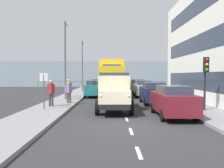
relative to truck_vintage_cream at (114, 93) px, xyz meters
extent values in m
plane|color=#2D2D30|center=(-0.62, -7.81, -1.18)|extent=(80.00, 80.00, 0.00)
cube|color=gray|center=(-5.42, -7.81, -1.10)|extent=(2.67, 39.34, 0.15)
cube|color=gray|center=(4.19, -7.81, -1.10)|extent=(2.67, 39.34, 0.15)
cube|color=silver|center=(-0.62, 7.57, -1.17)|extent=(0.12, 1.10, 0.01)
cube|color=silver|center=(-0.62, 5.05, -1.17)|extent=(0.12, 1.10, 0.01)
cube|color=silver|center=(-0.62, 2.48, -1.17)|extent=(0.12, 1.10, 0.01)
cube|color=silver|center=(-0.62, -0.32, -1.17)|extent=(0.12, 1.10, 0.01)
cube|color=silver|center=(-0.62, -2.63, -1.17)|extent=(0.12, 1.10, 0.01)
cube|color=silver|center=(-0.62, -5.37, -1.17)|extent=(0.12, 1.10, 0.01)
cube|color=silver|center=(-0.62, -8.27, -1.17)|extent=(0.12, 1.10, 0.01)
cube|color=silver|center=(-0.62, -11.20, -1.17)|extent=(0.12, 1.10, 0.01)
cube|color=silver|center=(-0.62, -13.82, -1.17)|extent=(0.12, 1.10, 0.01)
cube|color=silver|center=(-0.62, -16.46, -1.17)|extent=(0.12, 1.10, 0.01)
cube|color=silver|center=(-0.62, -18.74, -1.17)|extent=(0.12, 1.10, 0.01)
cube|color=silver|center=(-0.62, -21.29, -1.17)|extent=(0.12, 1.10, 0.01)
cube|color=silver|center=(-0.62, -23.82, -1.17)|extent=(0.12, 1.10, 0.01)
cube|color=#2D3847|center=(-6.79, -4.10, 0.62)|extent=(0.08, 16.12, 1.40)
cube|color=#2D3847|center=(-6.79, -4.10, 3.62)|extent=(0.08, 16.12, 1.40)
cube|color=#2D3847|center=(-6.79, -4.10, 6.62)|extent=(0.08, 16.12, 1.40)
cube|color=#84939E|center=(-0.62, -30.48, 1.32)|extent=(80.00, 0.80, 5.00)
cylinder|color=#4C5156|center=(-14.62, -26.88, -0.58)|extent=(0.08, 0.08, 1.20)
cylinder|color=#4C5156|center=(-12.62, -26.88, -0.58)|extent=(0.08, 0.08, 1.20)
cylinder|color=#4C5156|center=(-10.62, -26.88, -0.58)|extent=(0.08, 0.08, 1.20)
cylinder|color=#4C5156|center=(-8.62, -26.88, -0.58)|extent=(0.08, 0.08, 1.20)
cylinder|color=#4C5156|center=(-6.62, -26.88, -0.58)|extent=(0.08, 0.08, 1.20)
cylinder|color=#4C5156|center=(-4.62, -26.88, -0.58)|extent=(0.08, 0.08, 1.20)
cylinder|color=#4C5156|center=(-2.62, -26.88, -0.58)|extent=(0.08, 0.08, 1.20)
cylinder|color=#4C5156|center=(-0.62, -26.88, -0.58)|extent=(0.08, 0.08, 1.20)
cylinder|color=#4C5156|center=(1.38, -26.88, -0.58)|extent=(0.08, 0.08, 1.20)
cylinder|color=#4C5156|center=(3.38, -26.88, -0.58)|extent=(0.08, 0.08, 1.20)
cylinder|color=#4C5156|center=(5.38, -26.88, -0.58)|extent=(0.08, 0.08, 1.20)
cylinder|color=#4C5156|center=(7.38, -26.88, -0.58)|extent=(0.08, 0.08, 1.20)
cylinder|color=#4C5156|center=(9.38, -26.88, -0.58)|extent=(0.08, 0.08, 1.20)
cylinder|color=#4C5156|center=(11.38, -26.88, -0.58)|extent=(0.08, 0.08, 1.20)
cylinder|color=#4C5156|center=(13.38, -26.88, -0.58)|extent=(0.08, 0.08, 1.20)
cube|color=#4C5156|center=(-0.62, -26.88, -0.06)|extent=(28.00, 0.08, 0.08)
cube|color=black|center=(0.00, -0.38, -0.58)|extent=(1.64, 5.60, 0.30)
cube|color=beige|center=(0.00, 1.47, -0.08)|extent=(1.72, 1.90, 0.70)
cube|color=silver|center=(0.00, 2.36, -0.11)|extent=(1.16, 0.08, 0.56)
sphere|color=white|center=(-0.74, 2.36, 0.02)|extent=(0.20, 0.20, 0.20)
sphere|color=white|center=(0.73, 2.36, 0.02)|extent=(0.20, 0.20, 0.20)
cube|color=beige|center=(0.00, -0.04, 0.50)|extent=(1.93, 1.34, 1.15)
cube|color=#2D3847|center=(0.00, -0.04, 0.97)|extent=(1.78, 1.23, 0.56)
cube|color=#2D2319|center=(0.00, -1.72, -0.35)|extent=(2.10, 2.80, 0.16)
cube|color=black|center=(-1.01, -1.72, -0.03)|extent=(0.08, 2.80, 0.56)
cube|color=black|center=(1.01, -1.72, -0.03)|extent=(0.08, 2.80, 0.56)
cylinder|color=black|center=(-0.97, 1.30, -0.73)|extent=(0.24, 0.90, 0.90)
cylinder|color=black|center=(0.97, 1.30, -0.73)|extent=(0.24, 0.90, 0.90)
cylinder|color=black|center=(-0.97, -1.92, -0.73)|extent=(0.24, 0.90, 0.90)
cylinder|color=black|center=(0.97, -1.92, -0.73)|extent=(0.24, 0.90, 0.90)
cube|color=gold|center=(0.10, -7.47, 0.64)|extent=(2.40, 2.21, 2.60)
cube|color=#2D3847|center=(0.10, -7.47, 1.21)|extent=(2.20, 2.04, 0.80)
cube|color=#1933B2|center=(0.10, -7.47, 2.04)|extent=(1.75, 0.20, 0.16)
cube|color=gold|center=(0.10, -11.47, 1.19)|extent=(2.50, 5.95, 3.00)
cube|color=black|center=(0.10, -10.53, -0.48)|extent=(2.00, 8.07, 0.36)
cylinder|color=black|center=(-1.05, -7.56, -0.66)|extent=(0.28, 1.04, 1.04)
cylinder|color=black|center=(1.25, -7.56, -0.66)|extent=(0.28, 1.04, 1.04)
cylinder|color=black|center=(-1.05, -11.17, -0.66)|extent=(0.28, 1.04, 1.04)
cylinder|color=black|center=(1.25, -11.17, -0.66)|extent=(0.28, 1.04, 1.04)
cylinder|color=black|center=(-1.05, -13.30, -0.66)|extent=(0.28, 1.04, 1.04)
cylinder|color=black|center=(1.25, -13.30, -0.66)|extent=(0.28, 1.04, 1.04)
cube|color=maroon|center=(-3.14, 1.85, -0.38)|extent=(1.70, 4.20, 1.00)
cube|color=#2D3847|center=(-3.14, 2.05, 0.33)|extent=(1.40, 2.31, 0.42)
cylinder|color=black|center=(-2.33, 0.55, -0.88)|extent=(0.18, 0.60, 0.60)
cylinder|color=black|center=(-3.95, 0.55, -0.88)|extent=(0.18, 0.60, 0.60)
cylinder|color=black|center=(-2.33, 3.15, -0.88)|extent=(0.18, 0.60, 0.60)
cylinder|color=black|center=(-3.95, 3.15, -0.88)|extent=(0.18, 0.60, 0.60)
cube|color=navy|center=(-3.14, -3.72, -0.38)|extent=(1.69, 4.10, 1.00)
cube|color=#2D3847|center=(-3.14, -3.52, 0.33)|extent=(1.38, 2.26, 0.42)
cylinder|color=black|center=(-2.34, -5.00, -0.88)|extent=(0.18, 0.60, 0.60)
cylinder|color=black|center=(-3.94, -5.00, -0.88)|extent=(0.18, 0.60, 0.60)
cylinder|color=black|center=(-2.34, -2.45, -0.88)|extent=(0.18, 0.60, 0.60)
cylinder|color=black|center=(-3.94, -2.45, -0.88)|extent=(0.18, 0.60, 0.60)
cube|color=#B7BABF|center=(-3.14, -9.53, -0.38)|extent=(1.74, 3.89, 1.00)
cube|color=#2D3847|center=(-3.14, -9.33, 0.33)|extent=(1.43, 2.14, 0.42)
cylinder|color=black|center=(-2.31, -10.73, -0.88)|extent=(0.18, 0.60, 0.60)
cylinder|color=black|center=(-3.97, -10.73, -0.88)|extent=(0.18, 0.60, 0.60)
cylinder|color=black|center=(-2.31, -8.32, -0.88)|extent=(0.18, 0.60, 0.60)
cylinder|color=black|center=(-3.97, -8.32, -0.88)|extent=(0.18, 0.60, 0.60)
cube|color=slate|center=(-3.14, -15.27, -0.38)|extent=(1.84, 4.49, 1.00)
cube|color=#2D3847|center=(-3.14, -15.07, 0.33)|extent=(1.51, 2.47, 0.42)
cylinder|color=black|center=(-2.27, -16.66, -0.88)|extent=(0.18, 0.60, 0.60)
cylinder|color=black|center=(-4.01, -16.66, -0.88)|extent=(0.18, 0.60, 0.60)
cylinder|color=black|center=(-2.27, -13.88, -0.88)|extent=(0.18, 0.60, 0.60)
cylinder|color=black|center=(-4.01, -13.88, -0.88)|extent=(0.18, 0.60, 0.60)
cube|color=#1E6670|center=(1.91, -9.37, -0.38)|extent=(1.81, 3.94, 1.00)
cube|color=#2D3847|center=(1.91, -9.57, 0.33)|extent=(1.48, 2.17, 0.42)
cylinder|color=black|center=(1.05, -8.15, -0.88)|extent=(0.18, 0.60, 0.60)
cylinder|color=black|center=(2.76, -8.15, -0.88)|extent=(0.18, 0.60, 0.60)
cylinder|color=black|center=(1.05, -10.59, -0.88)|extent=(0.18, 0.60, 0.60)
cylinder|color=black|center=(2.76, -10.59, -0.88)|extent=(0.18, 0.60, 0.60)
cube|color=#B21E1E|center=(1.91, -15.72, -0.38)|extent=(1.77, 4.57, 1.00)
cube|color=#2D3847|center=(1.91, -15.92, 0.33)|extent=(1.45, 2.52, 0.42)
cylinder|color=black|center=(1.07, -14.31, -0.88)|extent=(0.18, 0.60, 0.60)
cylinder|color=black|center=(2.74, -14.31, -0.88)|extent=(0.18, 0.60, 0.60)
cylinder|color=black|center=(1.07, -17.14, -0.88)|extent=(0.18, 0.60, 0.60)
cylinder|color=black|center=(2.74, -17.14, -0.88)|extent=(0.18, 0.60, 0.60)
cylinder|color=#383342|center=(4.19, -1.29, -0.59)|extent=(0.14, 0.14, 0.88)
cylinder|color=#383342|center=(4.37, -1.29, -0.59)|extent=(0.14, 0.14, 0.88)
cylinder|color=maroon|center=(4.28, -1.29, 0.20)|extent=(0.34, 0.34, 0.69)
cylinder|color=maroon|center=(4.06, -1.29, 0.16)|extent=(0.09, 0.09, 0.64)
cylinder|color=maroon|center=(4.50, -1.29, 0.16)|extent=(0.09, 0.09, 0.64)
sphere|color=tan|center=(4.28, -1.29, 0.66)|extent=(0.24, 0.24, 0.24)
cylinder|color=#4C473D|center=(3.29, -2.98, -0.63)|extent=(0.14, 0.14, 0.79)
cylinder|color=#4C473D|center=(3.47, -2.98, -0.63)|extent=(0.14, 0.14, 0.79)
cylinder|color=gray|center=(3.38, -2.98, 0.08)|extent=(0.34, 0.34, 0.63)
cylinder|color=gray|center=(3.16, -2.98, 0.05)|extent=(0.09, 0.09, 0.58)
cylinder|color=gray|center=(3.60, -2.98, 0.05)|extent=(0.09, 0.09, 0.58)
sphere|color=tan|center=(3.38, -2.98, 0.50)|extent=(0.21, 0.21, 0.21)
cylinder|color=#4C473D|center=(3.81, -5.44, -0.59)|extent=(0.14, 0.14, 0.87)
cylinder|color=#4C473D|center=(3.99, -5.44, -0.59)|extent=(0.14, 0.14, 0.87)
cylinder|color=#47724C|center=(3.90, -5.44, 0.19)|extent=(0.34, 0.34, 0.69)
cylinder|color=#47724C|center=(3.68, -5.44, 0.15)|extent=(0.09, 0.09, 0.64)
cylinder|color=#47724C|center=(4.12, -5.44, 0.15)|extent=(0.09, 0.09, 0.64)
sphere|color=tan|center=(3.90, -5.44, 0.65)|extent=(0.24, 0.24, 0.24)
cylinder|color=#4C473D|center=(4.21, -8.13, -0.63)|extent=(0.14, 0.14, 0.80)
cylinder|color=#4C473D|center=(4.39, -8.13, -0.63)|extent=(0.14, 0.14, 0.80)
cylinder|color=#2D4C8C|center=(4.30, -8.13, 0.09)|extent=(0.34, 0.34, 0.63)
cylinder|color=#2D4C8C|center=(4.08, -8.13, 0.06)|extent=(0.09, 0.09, 0.58)
cylinder|color=#2D4C8C|center=(4.52, -8.13, 0.06)|extent=(0.09, 0.09, 0.58)
sphere|color=tan|center=(4.30, -8.13, 0.52)|extent=(0.22, 0.22, 0.22)
cylinder|color=black|center=(-5.48, 0.49, 0.57)|extent=(0.12, 0.12, 3.20)
cube|color=black|center=(-5.48, 0.63, 1.72)|extent=(0.28, 0.24, 0.90)
sphere|color=red|center=(-5.48, 0.75, 2.02)|extent=(0.18, 0.18, 0.18)
sphere|color=orange|center=(-5.48, 0.75, 1.72)|extent=(0.18, 0.18, 0.18)
sphere|color=green|center=(-5.48, 0.75, 1.42)|extent=(0.18, 0.18, 0.18)
cylinder|color=#59595B|center=(4.30, -6.28, 2.44)|extent=(0.16, 0.16, 6.93)
cylinder|color=#59595B|center=(4.30, -6.73, 5.80)|extent=(0.10, 0.90, 0.10)
sphere|color=silver|center=(4.30, -7.18, 5.75)|extent=(0.32, 0.32, 0.32)
cylinder|color=#59595B|center=(4.00, -16.11, 2.31)|extent=(0.16, 0.16, 6.68)
cylinder|color=#59595B|center=(4.00, -16.56, 5.55)|extent=(0.10, 0.90, 0.10)
sphere|color=silver|center=(4.00, -17.01, 5.50)|extent=(0.32, 0.32, 0.32)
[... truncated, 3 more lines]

